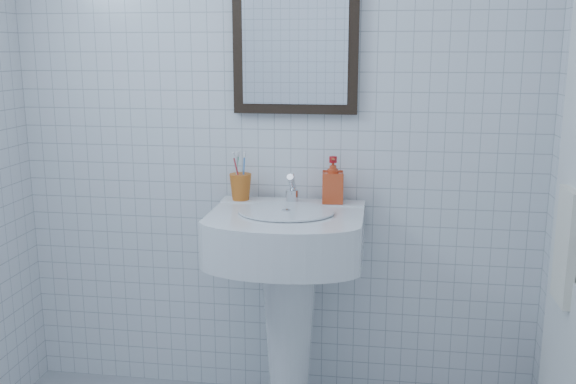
# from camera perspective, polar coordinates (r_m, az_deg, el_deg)

# --- Properties ---
(wall_back) EXTENTS (2.20, 0.02, 2.50)m
(wall_back) POSITION_cam_1_polar(r_m,az_deg,el_deg) (2.64, -1.23, 7.26)
(wall_back) COLOR white
(wall_back) RESTS_ON ground
(washbasin) EXTENTS (0.58, 0.43, 0.90)m
(washbasin) POSITION_cam_1_polar(r_m,az_deg,el_deg) (2.57, 0.01, -7.75)
(washbasin) COLOR white
(washbasin) RESTS_ON ground
(faucet) EXTENTS (0.05, 0.11, 0.13)m
(faucet) POSITION_cam_1_polar(r_m,az_deg,el_deg) (2.57, 0.36, 0.15)
(faucet) COLOR silver
(faucet) RESTS_ON washbasin
(toothbrush_cup) EXTENTS (0.10, 0.10, 0.11)m
(toothbrush_cup) POSITION_cam_1_polar(r_m,az_deg,el_deg) (2.63, -4.24, 0.46)
(toothbrush_cup) COLOR #C7601C
(toothbrush_cup) RESTS_ON washbasin
(soap_dispenser) EXTENTS (0.09, 0.09, 0.19)m
(soap_dispenser) POSITION_cam_1_polar(r_m,az_deg,el_deg) (2.57, 4.00, 1.08)
(soap_dispenser) COLOR red
(soap_dispenser) RESTS_ON washbasin
(wall_mirror) EXTENTS (0.50, 0.04, 0.62)m
(wall_mirror) POSITION_cam_1_polar(r_m,az_deg,el_deg) (2.60, 0.65, 13.79)
(wall_mirror) COLOR black
(wall_mirror) RESTS_ON wall_back
(hand_towel) EXTENTS (0.03, 0.16, 0.38)m
(hand_towel) POSITION_cam_1_polar(r_m,az_deg,el_deg) (2.26, 23.47, -4.48)
(hand_towel) COLOR white
(hand_towel) RESTS_ON towel_ring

